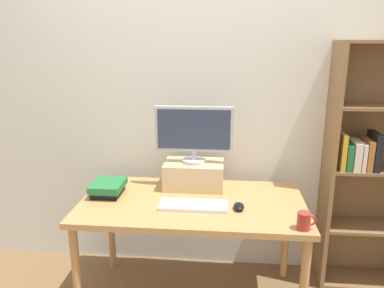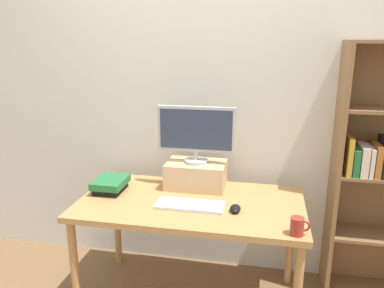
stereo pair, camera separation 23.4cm
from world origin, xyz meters
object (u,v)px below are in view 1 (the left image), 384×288
Objects in this scene: riser_box at (194,175)px; keyboard at (193,205)px; bookshelf_unit at (374,166)px; book_stack at (108,188)px; desk at (192,211)px; computer_monitor at (194,132)px; coffee_mug at (304,221)px; computer_mouse at (239,207)px.

riser_box is 0.34m from keyboard.
bookshelf_unit reaches higher than book_stack.
computer_monitor reaches higher than desk.
coffee_mug is at bearing -26.68° from desk.
computer_monitor is 2.15× the size of book_stack.
riser_box is (-0.01, 0.24, 0.16)m from desk.
computer_monitor is (-1.22, -0.12, 0.25)m from bookshelf_unit.
desk is 0.32m from computer_mouse.
riser_box is 0.98× the size of keyboard.
computer_mouse is (0.27, -0.00, 0.01)m from keyboard.
riser_box is 0.30m from computer_monitor.
keyboard is 3.92× the size of computer_mouse.
computer_monitor is 1.28× the size of keyboard.
keyboard is at bearing -14.35° from book_stack.
bookshelf_unit is 1.22m from riser_box.
riser_box is at bearing 90.00° from computer_monitor.
riser_box is 0.58m from book_stack.
book_stack is at bearing -161.37° from computer_monitor.
bookshelf_unit is at bearing 20.93° from keyboard.
computer_monitor is 5.00× the size of computer_mouse.
computer_monitor is 0.67m from book_stack.
riser_box is 1.64× the size of book_stack.
desk is at bearing 160.87° from computer_mouse.
bookshelf_unit is 1.28m from keyboard.
keyboard is 1.68× the size of book_stack.
bookshelf_unit reaches higher than coffee_mug.
bookshelf_unit is 1.25m from computer_monitor.
computer_mouse is 0.40m from coffee_mug.
desk is 2.68× the size of computer_monitor.
desk is 0.57m from book_stack.
computer_mouse is at bearing -48.35° from riser_box.
bookshelf_unit is at bearing 5.86° from computer_monitor.
keyboard is at bearing -85.42° from riser_box.
keyboard is (0.01, -0.10, 0.09)m from desk.
book_stack reaches higher than desk.
computer_monitor is 0.90m from coffee_mug.
book_stack reaches higher than keyboard.
computer_monitor is 0.50m from keyboard.
book_stack is at bearing 174.84° from desk.
coffee_mug is at bearing -40.75° from computer_monitor.
computer_monitor is (0.00, -0.00, 0.30)m from riser_box.
riser_box is 0.77× the size of computer_monitor.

